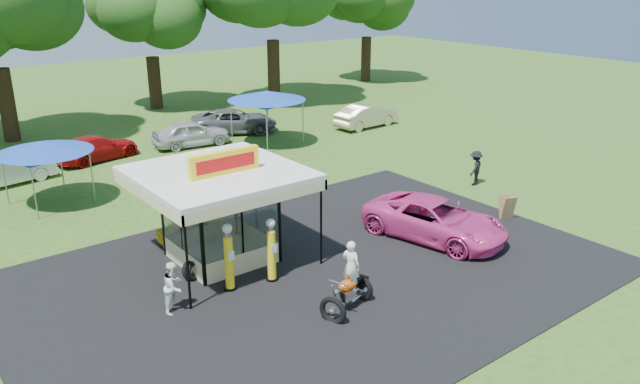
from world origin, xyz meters
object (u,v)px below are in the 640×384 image
at_px(spectator_west, 174,287).
at_px(bg_car_a, 8,170).
at_px(gas_station_kiosk, 220,213).
at_px(bg_car_d, 234,121).
at_px(spectator_east_a, 476,168).
at_px(gas_pump_left, 229,259).
at_px(motorcycle, 349,282).
at_px(tent_west, 44,147).
at_px(bg_car_c, 191,133).
at_px(pink_sedan, 435,220).
at_px(kiosk_car, 194,228).
at_px(a_frame_sign, 507,207).
at_px(bg_car_b, 96,148).
at_px(bg_car_e, 366,116).
at_px(tent_east, 267,96).
at_px(gas_pump_right, 271,251).

xyz_separation_m(spectator_west, bg_car_a, (-1.11, 16.07, -0.11)).
distance_m(gas_station_kiosk, bg_car_d, 18.69).
bearing_deg(spectator_west, bg_car_d, 15.84).
bearing_deg(spectator_east_a, gas_pump_left, -12.97).
distance_m(motorcycle, spectator_west, 5.35).
xyz_separation_m(spectator_west, tent_west, (-0.26, 12.03, 1.78)).
bearing_deg(bg_car_c, motorcycle, 173.93).
relative_size(pink_sedan, tent_west, 1.37).
xyz_separation_m(gas_station_kiosk, pink_sedan, (7.46, -3.43, -1.00)).
bearing_deg(bg_car_a, kiosk_car, -170.58).
xyz_separation_m(a_frame_sign, spectator_east_a, (2.57, 3.75, 0.31)).
bearing_deg(bg_car_a, motorcycle, -174.14).
height_order(a_frame_sign, bg_car_b, bg_car_b).
distance_m(kiosk_car, spectator_west, 5.40).
relative_size(a_frame_sign, bg_car_e, 0.23).
height_order(bg_car_c, bg_car_e, bg_car_c).
xyz_separation_m(spectator_east_a, tent_east, (-3.85, 12.45, 2.07)).
bearing_deg(spectator_east_a, tent_west, -50.78).
height_order(motorcycle, spectator_east_a, motorcycle).
relative_size(spectator_west, bg_car_c, 0.36).
bearing_deg(tent_east, bg_car_a, 173.80).
relative_size(pink_sedan, tent_east, 1.22).
relative_size(a_frame_sign, kiosk_car, 0.37).
distance_m(gas_pump_right, spectator_west, 3.45).
xyz_separation_m(motorcycle, spectator_east_a, (12.49, 5.25, -0.06)).
bearing_deg(pink_sedan, spectator_east_a, 13.79).
height_order(motorcycle, tent_west, tent_west).
xyz_separation_m(bg_car_b, tent_east, (9.25, -2.98, 2.23)).
bearing_deg(bg_car_b, a_frame_sign, -163.97).
bearing_deg(gas_pump_right, a_frame_sign, -7.75).
distance_m(gas_pump_left, bg_car_b, 17.50).
bearing_deg(pink_sedan, bg_car_c, 81.11).
bearing_deg(spectator_east_a, bg_car_a, -58.53).
bearing_deg(kiosk_car, spectator_east_a, -99.91).
distance_m(spectator_east_a, bg_car_a, 22.73).
height_order(bg_car_a, tent_east, tent_east).
height_order(spectator_east_a, bg_car_d, spectator_east_a).
relative_size(gas_station_kiosk, a_frame_sign, 5.14).
height_order(gas_pump_left, bg_car_c, gas_pump_left).
distance_m(gas_station_kiosk, motorcycle, 5.70).
bearing_deg(pink_sedan, tent_east, 67.86).
relative_size(gas_pump_left, kiosk_car, 0.83).
bearing_deg(tent_west, bg_car_a, 101.91).
relative_size(gas_station_kiosk, bg_car_b, 1.15).
xyz_separation_m(gas_pump_right, pink_sedan, (6.96, -0.94, -0.30)).
bearing_deg(gas_station_kiosk, bg_car_a, 106.41).
relative_size(gas_station_kiosk, tent_west, 1.31).
bearing_deg(tent_west, bg_car_c, 27.54).
bearing_deg(bg_car_a, spectator_west, 174.05).
distance_m(gas_station_kiosk, tent_west, 10.27).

